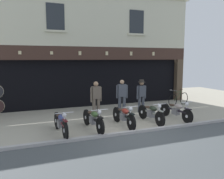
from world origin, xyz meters
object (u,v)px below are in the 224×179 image
object	(u,v)px
motorcycle_left	(61,122)
salesman_left	(96,98)
motorcycle_center_right	(151,113)
advert_board_near	(131,77)
salesman_right	(141,94)
shopkeeper_center	(122,96)
motorcycle_center	(124,116)
motorcycle_center_left	(93,119)
motorcycle_right	(176,110)
leaning_bicycle	(179,99)

from	to	relation	value
motorcycle_left	salesman_left	size ratio (longest dim) A/B	1.20
motorcycle_center_right	advert_board_near	size ratio (longest dim) A/B	1.78
salesman_right	advert_board_near	world-z (taller)	advert_board_near
salesman_right	shopkeeper_center	bearing A→B (deg)	0.96
motorcycle_center_right	motorcycle_left	bearing A→B (deg)	0.23
salesman_right	advert_board_near	size ratio (longest dim) A/B	1.50
motorcycle_center	motorcycle_center_left	bearing A→B (deg)	0.13
motorcycle_center_left	motorcycle_right	bearing A→B (deg)	177.67
motorcycle_center_right	advert_board_near	xyz separation A→B (m)	(1.17, 4.32, 1.17)
motorcycle_left	salesman_right	xyz separation A→B (m)	(4.33, 1.99, 0.49)
salesman_right	salesman_left	bearing A→B (deg)	-0.98
salesman_right	advert_board_near	distance (m)	2.61
motorcycle_center_right	leaning_bicycle	world-z (taller)	leaning_bicycle
salesman_left	advert_board_near	size ratio (longest dim) A/B	1.52
motorcycle_center	shopkeeper_center	size ratio (longest dim) A/B	1.19
shopkeeper_center	leaning_bicycle	xyz separation A→B (m)	(3.96, 0.87, -0.55)
motorcycle_right	shopkeeper_center	xyz separation A→B (m)	(-1.85, 1.69, 0.52)
motorcycle_center_left	motorcycle_right	distance (m)	3.84
motorcycle_center_right	leaning_bicycle	distance (m)	4.26
salesman_left	motorcycle_center_left	bearing A→B (deg)	58.98
motorcycle_left	advert_board_near	xyz separation A→B (m)	(4.94, 4.44, 1.16)
motorcycle_left	salesman_left	distance (m)	2.59
shopkeeper_center	leaning_bicycle	bearing A→B (deg)	-156.85
shopkeeper_center	motorcycle_left	bearing A→B (deg)	40.50
advert_board_near	leaning_bicycle	xyz separation A→B (m)	(2.22, -1.73, -1.20)
motorcycle_center_left	motorcycle_center_right	xyz separation A→B (m)	(2.56, 0.08, -0.01)
shopkeeper_center	motorcycle_right	bearing A→B (deg)	148.28
motorcycle_left	motorcycle_center_left	distance (m)	1.21
motorcycle_center_left	shopkeeper_center	world-z (taller)	shopkeeper_center
motorcycle_left	motorcycle_center	world-z (taller)	motorcycle_center
motorcycle_center_left	salesman_left	bearing A→B (deg)	-115.30
advert_board_near	motorcycle_left	bearing A→B (deg)	-138.03
motorcycle_center	salesman_left	distance (m)	1.84
motorcycle_center	salesman_right	world-z (taller)	salesman_right
shopkeeper_center	advert_board_near	bearing A→B (deg)	-113.04
advert_board_near	salesman_left	bearing A→B (deg)	-138.47
shopkeeper_center	salesman_right	world-z (taller)	shopkeeper_center
shopkeeper_center	motorcycle_center_right	bearing A→B (deg)	119.18
motorcycle_center_left	salesman_left	xyz separation A→B (m)	(0.66, 1.69, 0.50)
motorcycle_right	salesman_right	world-z (taller)	salesman_right
motorcycle_left	motorcycle_center	xyz separation A→B (m)	(2.48, 0.06, -0.00)
motorcycle_center_right	salesman_left	world-z (taller)	salesman_left
salesman_left	leaning_bicycle	size ratio (longest dim) A/B	0.99
motorcycle_center_right	motorcycle_right	xyz separation A→B (m)	(1.28, 0.02, -0.00)
motorcycle_center_left	salesman_right	xyz separation A→B (m)	(3.12, 1.96, 0.49)
motorcycle_center	leaning_bicycle	xyz separation A→B (m)	(4.67, 2.65, -0.04)
shopkeeper_center	advert_board_near	world-z (taller)	advert_board_near
salesman_left	motorcycle_left	bearing A→B (deg)	33.08
motorcycle_center	motorcycle_center_right	xyz separation A→B (m)	(1.29, 0.06, -0.01)
motorcycle_left	leaning_bicycle	xyz separation A→B (m)	(7.15, 2.71, -0.04)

